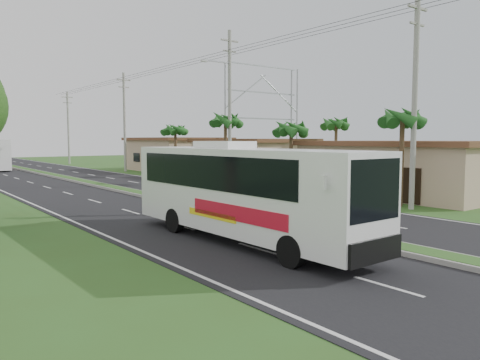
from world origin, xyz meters
TOP-DOWN VIEW (x-y plane):
  - ground at (0.00, 0.00)m, footprint 180.00×180.00m
  - road_asphalt at (0.00, 20.00)m, footprint 14.00×160.00m
  - median_strip at (0.00, 20.00)m, footprint 1.20×160.00m
  - lane_edge_left at (-6.70, 20.00)m, footprint 0.12×160.00m
  - lane_edge_right at (6.70, 20.00)m, footprint 0.12×160.00m
  - shop_near at (14.00, 6.00)m, footprint 8.60×12.60m
  - shop_mid at (14.00, 22.00)m, footprint 7.60×10.60m
  - shop_far at (14.00, 36.00)m, footprint 8.60×11.60m
  - palm_verge_a at (9.00, 3.00)m, footprint 2.40×2.40m
  - palm_verge_b at (9.40, 12.00)m, footprint 2.40×2.40m
  - palm_verge_c at (8.80, 19.00)m, footprint 2.40×2.40m
  - palm_verge_d at (9.30, 28.00)m, footprint 2.40×2.40m
  - palm_behind_shop at (17.50, 15.00)m, footprint 2.40×2.40m
  - utility_pole_a at (8.50, 2.00)m, footprint 1.60×0.28m
  - utility_pole_b at (8.47, 18.00)m, footprint 3.20×0.28m
  - utility_pole_c at (8.50, 38.00)m, footprint 1.60×0.28m
  - utility_pole_d at (8.50, 58.00)m, footprint 1.60×0.28m
  - billboard_lattice at (22.00, 30.00)m, footprint 10.18×1.18m
  - coach_bus_main at (-3.23, 1.22)m, footprint 2.49×11.05m
  - motorcyclist at (-0.32, 8.03)m, footprint 1.63×0.56m

SIDE VIEW (x-z plane):
  - ground at x=0.00m, z-range 0.00..0.00m
  - lane_edge_left at x=-6.70m, z-range 0.00..0.00m
  - lane_edge_right at x=6.70m, z-range 0.00..0.00m
  - road_asphalt at x=0.00m, z-range 0.00..0.02m
  - median_strip at x=0.00m, z-range 0.01..0.20m
  - motorcyclist at x=-0.32m, z-range -0.30..1.89m
  - shop_near at x=14.00m, z-range 0.02..3.54m
  - shop_mid at x=14.00m, z-range 0.02..3.69m
  - shop_far at x=14.00m, z-range 0.02..3.84m
  - coach_bus_main at x=-3.23m, z-range 0.18..3.74m
  - palm_verge_b at x=9.40m, z-range 1.83..6.88m
  - palm_verge_d at x=9.30m, z-range 1.92..7.17m
  - palm_verge_a at x=9.00m, z-range 2.02..7.47m
  - palm_behind_shop at x=17.50m, z-range 2.11..7.76m
  - palm_verge_c at x=8.80m, z-range 2.20..8.05m
  - utility_pole_d at x=8.50m, z-range 0.17..10.67m
  - utility_pole_a at x=8.50m, z-range 0.17..11.17m
  - utility_pole_c at x=8.50m, z-range 0.17..11.17m
  - utility_pole_b at x=8.47m, z-range 0.26..12.26m
  - billboard_lattice at x=22.00m, z-range 0.79..12.86m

